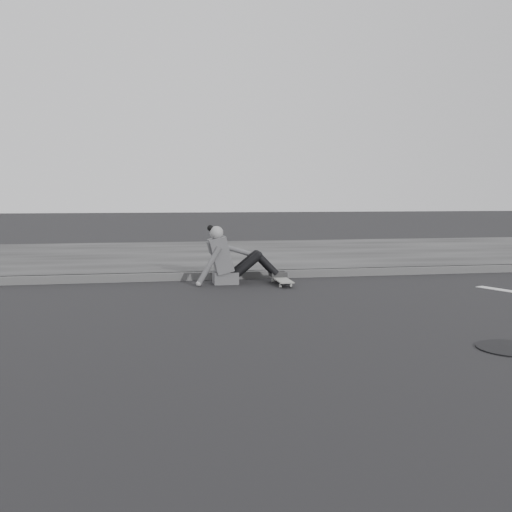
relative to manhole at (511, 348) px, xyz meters
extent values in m
plane|color=black|center=(-2.38, 1.95, -0.01)|extent=(80.00, 80.00, 0.00)
cube|color=#474747|center=(-2.38, 4.53, 0.05)|extent=(24.00, 0.16, 0.12)
cube|color=#333333|center=(-2.38, 7.55, 0.05)|extent=(24.00, 6.00, 0.12)
cylinder|color=black|center=(0.00, 0.00, 0.00)|extent=(0.56, 0.56, 0.01)
cylinder|color=#A3A39E|center=(-1.21, 3.56, 0.02)|extent=(0.03, 0.05, 0.05)
cylinder|color=#A3A39E|center=(-1.06, 3.56, 0.02)|extent=(0.03, 0.05, 0.05)
cylinder|color=#A3A39E|center=(-1.21, 4.08, 0.02)|extent=(0.03, 0.05, 0.05)
cylinder|color=#A3A39E|center=(-1.06, 4.08, 0.02)|extent=(0.03, 0.05, 0.05)
cube|color=#313133|center=(-1.14, 3.56, 0.05)|extent=(0.16, 0.04, 0.03)
cube|color=#313133|center=(-1.14, 4.08, 0.05)|extent=(0.16, 0.04, 0.03)
cube|color=gray|center=(-1.14, 3.82, 0.07)|extent=(0.20, 0.78, 0.02)
cube|color=#4B4B4E|center=(-1.94, 4.07, 0.08)|extent=(0.36, 0.34, 0.18)
cube|color=#4B4B4E|center=(-2.01, 4.07, 0.42)|extent=(0.37, 0.40, 0.57)
cube|color=#4B4B4E|center=(-2.14, 4.07, 0.54)|extent=(0.14, 0.30, 0.20)
cylinder|color=gray|center=(-2.06, 4.07, 0.66)|extent=(0.09, 0.09, 0.08)
sphere|color=gray|center=(-2.07, 4.07, 0.75)|extent=(0.20, 0.20, 0.20)
sphere|color=black|center=(-2.16, 4.09, 0.82)|extent=(0.09, 0.09, 0.09)
cylinder|color=black|center=(-1.62, 3.98, 0.28)|extent=(0.43, 0.13, 0.39)
cylinder|color=black|center=(-1.62, 4.16, 0.28)|extent=(0.43, 0.13, 0.39)
cylinder|color=black|center=(-1.32, 3.98, 0.27)|extent=(0.35, 0.11, 0.36)
cylinder|color=black|center=(-1.32, 4.16, 0.27)|extent=(0.35, 0.11, 0.36)
sphere|color=black|center=(-1.46, 3.98, 0.41)|extent=(0.13, 0.13, 0.13)
sphere|color=black|center=(-1.46, 4.16, 0.41)|extent=(0.13, 0.13, 0.13)
cube|color=#292929|center=(-1.14, 3.98, 0.12)|extent=(0.24, 0.08, 0.07)
cube|color=#292929|center=(-1.14, 4.16, 0.12)|extent=(0.24, 0.08, 0.07)
cylinder|color=#4B4B4E|center=(-2.21, 3.86, 0.28)|extent=(0.38, 0.08, 0.58)
sphere|color=gray|center=(-2.36, 3.85, 0.03)|extent=(0.08, 0.08, 0.08)
cylinder|color=#4B4B4E|center=(-1.77, 4.23, 0.48)|extent=(0.48, 0.08, 0.21)
camera|label=1|loc=(-2.98, -4.29, 1.29)|focal=40.00mm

